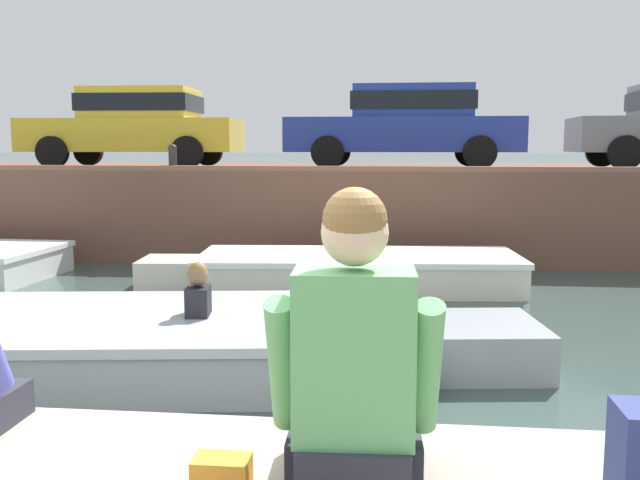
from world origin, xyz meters
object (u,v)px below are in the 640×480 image
(mooring_bollard_mid, at_px, (173,156))
(car_centre_blue, at_px, (406,123))
(person_seated_right, at_px, (354,379))
(bottle_drink, at_px, (369,468))
(motorboat_passing, at_px, (136,343))
(boat_moored_central_cream, at_px, (343,271))
(car_left_inner_yellow, at_px, (137,124))

(mooring_bollard_mid, bearing_deg, car_centre_blue, 24.89)
(person_seated_right, height_order, bottle_drink, person_seated_right)
(car_centre_blue, bearing_deg, bottle_drink, -91.11)
(person_seated_right, bearing_deg, car_centre_blue, 88.64)
(bottle_drink, bearing_deg, motorboat_passing, 119.85)
(motorboat_passing, height_order, car_centre_blue, car_centre_blue)
(boat_moored_central_cream, relative_size, motorboat_passing, 0.78)
(bottle_drink, bearing_deg, mooring_bollard_mid, 110.91)
(boat_moored_central_cream, bearing_deg, motorboat_passing, -111.74)
(boat_moored_central_cream, distance_m, car_centre_blue, 4.58)
(bottle_drink, bearing_deg, boat_moored_central_cream, 94.93)
(motorboat_passing, distance_m, person_seated_right, 4.61)
(motorboat_passing, distance_m, mooring_bollard_mid, 6.39)
(car_left_inner_yellow, xyz_separation_m, bottle_drink, (5.12, -11.80, -1.42))
(boat_moored_central_cream, bearing_deg, car_left_inner_yellow, 138.55)
(car_left_inner_yellow, relative_size, bottle_drink, 20.87)
(boat_moored_central_cream, height_order, car_left_inner_yellow, car_left_inner_yellow)
(car_centre_blue, height_order, person_seated_right, car_centre_blue)
(motorboat_passing, bearing_deg, person_seated_right, -60.58)
(motorboat_passing, bearing_deg, mooring_bollard_mid, 104.39)
(motorboat_passing, relative_size, car_centre_blue, 1.58)
(car_left_inner_yellow, distance_m, mooring_bollard_mid, 2.37)
(bottle_drink, bearing_deg, car_centre_blue, 88.89)
(car_centre_blue, bearing_deg, motorboat_passing, -107.53)
(mooring_bollard_mid, distance_m, bottle_drink, 10.66)
(boat_moored_central_cream, distance_m, bottle_drink, 7.95)
(person_seated_right, bearing_deg, car_left_inner_yellow, 113.27)
(boat_moored_central_cream, relative_size, car_centre_blue, 1.24)
(person_seated_right, bearing_deg, boat_moored_central_cream, 94.58)
(boat_moored_central_cream, relative_size, person_seated_right, 5.65)
(car_centre_blue, bearing_deg, person_seated_right, -91.36)
(car_centre_blue, height_order, bottle_drink, car_centre_blue)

